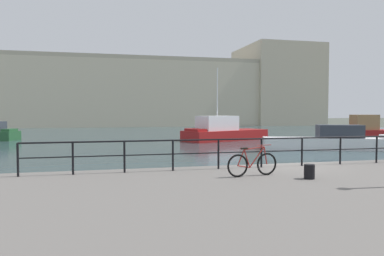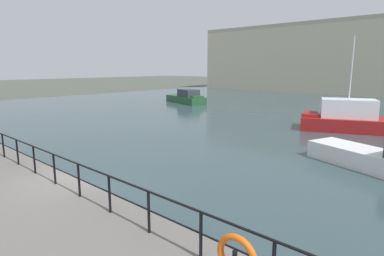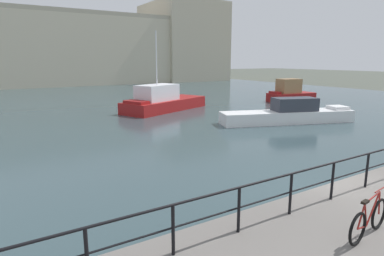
{
  "view_description": "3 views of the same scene",
  "coord_description": "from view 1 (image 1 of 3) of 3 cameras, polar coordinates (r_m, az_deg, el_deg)",
  "views": [
    {
      "loc": [
        -6.96,
        -13.05,
        2.8
      ],
      "look_at": [
        -1.97,
        7.7,
        1.82
      ],
      "focal_mm": 34.15,
      "sensor_mm": 36.0,
      "label": 1
    },
    {
      "loc": [
        10.77,
        -5.38,
        4.69
      ],
      "look_at": [
        -0.9,
        7.51,
        1.39
      ],
      "focal_mm": 30.12,
      "sensor_mm": 36.0,
      "label": 2
    },
    {
      "loc": [
        -9.06,
        -5.84,
        4.51
      ],
      "look_at": [
        -1.02,
        7.07,
        1.31
      ],
      "focal_mm": 30.55,
      "sensor_mm": 36.0,
      "label": 3
    }
  ],
  "objects": [
    {
      "name": "parked_bicycle",
      "position": [
        11.71,
        9.41,
        -5.55
      ],
      "size": [
        1.76,
        0.29,
        0.98
      ],
      "rotation": [
        0.0,
        0.0,
        0.13
      ],
      "color": "black",
      "rests_on": "quay_promenade"
    },
    {
      "name": "harbor_building",
      "position": [
        73.25,
        -2.82,
        5.49
      ],
      "size": [
        71.87,
        16.55,
        16.31
      ],
      "color": "#C1B79E",
      "rests_on": "ground_plane"
    },
    {
      "name": "quay_railing",
      "position": [
        15.21,
        22.16,
        -2.51
      ],
      "size": [
        23.07,
        0.07,
        1.08
      ],
      "color": "black",
      "rests_on": "quay_promenade"
    },
    {
      "name": "moored_green_narrowboat",
      "position": [
        28.44,
        21.34,
        -1.91
      ],
      "size": [
        9.82,
        5.06,
        1.81
      ],
      "rotation": [
        0.0,
        0.0,
        -0.34
      ],
      "color": "white",
      "rests_on": "water_basin"
    },
    {
      "name": "ground_plane",
      "position": [
        15.05,
        14.45,
        -8.17
      ],
      "size": [
        240.0,
        240.0,
        0.0
      ],
      "primitive_type": "plane",
      "color": "#4C5147"
    },
    {
      "name": "water_basin",
      "position": [
        43.89,
        -4.36,
        -1.04
      ],
      "size": [
        80.0,
        60.0,
        0.01
      ],
      "primitive_type": "cube",
      "color": "#33474C",
      "rests_on": "ground_plane"
    },
    {
      "name": "moored_white_yacht",
      "position": [
        41.09,
        25.58,
        -0.25
      ],
      "size": [
        5.52,
        2.71,
        2.45
      ],
      "rotation": [
        0.0,
        0.0,
        3.0
      ],
      "color": "maroon",
      "rests_on": "water_basin"
    },
    {
      "name": "moored_harbor_tender",
      "position": [
        35.14,
        4.83,
        -0.55
      ],
      "size": [
        9.13,
        6.04,
        6.88
      ],
      "rotation": [
        0.0,
        0.0,
        3.53
      ],
      "color": "maroon",
      "rests_on": "water_basin"
    },
    {
      "name": "mooring_bollard",
      "position": [
        11.68,
        17.86,
        -6.5
      ],
      "size": [
        0.32,
        0.32,
        0.44
      ],
      "primitive_type": "cylinder",
      "color": "black",
      "rests_on": "quay_promenade"
    }
  ]
}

